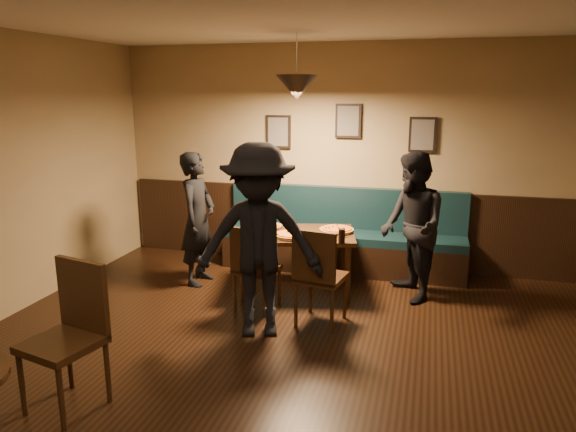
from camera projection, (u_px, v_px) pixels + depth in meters
The scene contains 23 objects.
floor at pixel (266, 415), 3.71m from camera, with size 7.00×7.00×0.00m, color black.
wall_back at pixel (348, 157), 6.68m from camera, with size 6.00×6.00×0.00m, color #8C704F.
wainscot at pixel (346, 227), 6.85m from camera, with size 5.88×0.06×1.00m, color black.
booth_bench at pixel (342, 232), 6.60m from camera, with size 3.00×0.60×1.00m, color #0F232D, non-canonical shape.
picture_left at pixel (278, 132), 6.81m from camera, with size 0.32×0.04×0.42m, color black.
picture_center at pixel (348, 121), 6.54m from camera, with size 0.32×0.04×0.42m, color black.
picture_right at pixel (423, 135), 6.35m from camera, with size 0.32×0.04×0.42m, color black.
pendant_lamp at pixel (297, 87), 5.51m from camera, with size 0.44×0.44×0.25m, color black.
dining_table at pixel (296, 262), 5.95m from camera, with size 1.27×0.82×0.68m, color #33190E.
chair_near_left at pixel (257, 267), 5.43m from camera, with size 0.40×0.40×0.90m, color black, non-canonical shape.
chair_near_right at pixel (321, 275), 5.10m from camera, with size 0.43×0.43×0.97m, color black, non-canonical shape.
diner_left at pixel (198, 219), 6.12m from camera, with size 0.56×0.37×1.55m, color black.
diner_right at pixel (412, 227), 5.63m from camera, with size 0.78×0.61×1.61m, color black.
diner_front at pixel (258, 241), 4.77m from camera, with size 1.15×0.66×1.78m, color black.
pizza_a at pixel (269, 226), 6.09m from camera, with size 0.31×0.31×0.04m, color orange.
pizza_b at pixel (291, 235), 5.70m from camera, with size 0.36×0.36×0.04m, color orange.
pizza_c at pixel (337, 230), 5.90m from camera, with size 0.38×0.38×0.04m, color gold.
soda_glass at pixel (342, 236), 5.46m from camera, with size 0.07×0.07×0.15m, color black.
tabasco_bottle at pixel (344, 232), 5.68m from camera, with size 0.03×0.03×0.11m, color maroon.
napkin_a at pixel (256, 223), 6.28m from camera, with size 0.14×0.14×0.01m, color #1E713A.
napkin_b at pixel (245, 235), 5.78m from camera, with size 0.16×0.16×0.01m, color #1C6931.
cutlery_set at pixel (280, 241), 5.52m from camera, with size 0.02×0.20×0.00m, color silver.
cafe_chair_far at pixel (62, 340), 3.67m from camera, with size 0.46×0.46×1.05m, color #311C0D, non-canonical shape.
Camera 1 is at (1.00, -3.13, 2.21)m, focal length 33.05 mm.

